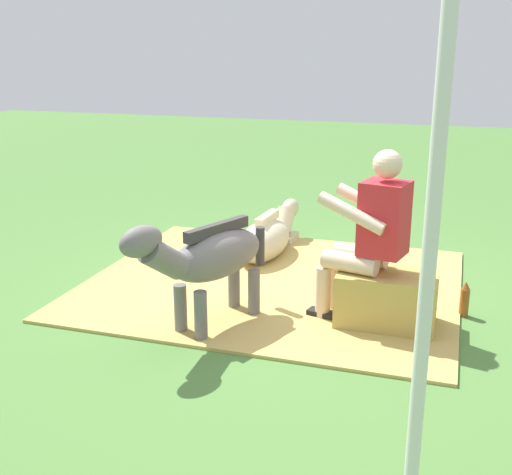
# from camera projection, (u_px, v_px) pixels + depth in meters

# --- Properties ---
(ground_plane) EXTENTS (24.00, 24.00, 0.00)m
(ground_plane) POSITION_uv_depth(u_px,v_px,m) (294.00, 298.00, 5.18)
(ground_plane) COLOR #4C7A38
(hay_patch) EXTENTS (3.06, 2.63, 0.02)m
(hay_patch) POSITION_uv_depth(u_px,v_px,m) (273.00, 283.00, 5.46)
(hay_patch) COLOR tan
(hay_patch) RESTS_ON ground
(hay_bale) EXTENTS (0.70, 0.42, 0.40)m
(hay_bale) POSITION_uv_depth(u_px,v_px,m) (386.00, 300.00, 4.60)
(hay_bale) COLOR tan
(hay_bale) RESTS_ON ground
(person_seated) EXTENTS (0.71, 0.51, 1.28)m
(person_seated) POSITION_uv_depth(u_px,v_px,m) (369.00, 231.00, 4.52)
(person_seated) COLOR beige
(person_seated) RESTS_ON ground
(pony_standing) EXTENTS (0.70, 1.28, 0.89)m
(pony_standing) POSITION_uv_depth(u_px,v_px,m) (209.00, 258.00, 4.47)
(pony_standing) COLOR slate
(pony_standing) RESTS_ON ground
(pony_lying) EXTENTS (0.47, 1.35, 0.42)m
(pony_lying) POSITION_uv_depth(u_px,v_px,m) (268.00, 237.00, 6.14)
(pony_lying) COLOR beige
(pony_lying) RESTS_ON ground
(soda_bottle) EXTENTS (0.07, 0.07, 0.28)m
(soda_bottle) POSITION_uv_depth(u_px,v_px,m) (465.00, 299.00, 4.79)
(soda_bottle) COLOR brown
(soda_bottle) RESTS_ON ground
(tent_pole_left) EXTENTS (0.06, 0.06, 2.58)m
(tent_pole_left) POSITION_uv_depth(u_px,v_px,m) (431.00, 233.00, 2.38)
(tent_pole_left) COLOR silver
(tent_pole_left) RESTS_ON ground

